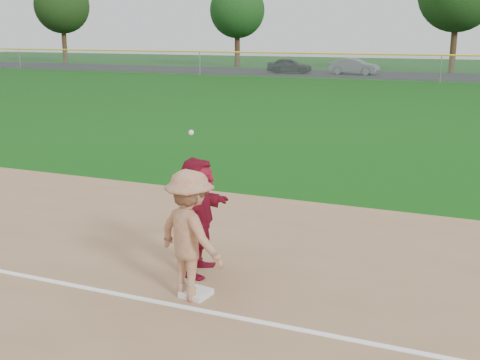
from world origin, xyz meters
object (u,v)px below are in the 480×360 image
at_px(first_base, 196,293).
at_px(car_left, 290,66).
at_px(car_mid, 354,66).
at_px(base_runner, 198,216).

xyz_separation_m(first_base, car_left, (-13.53, 45.34, 0.63)).
bearing_deg(car_mid, car_left, 100.65).
height_order(base_runner, car_mid, base_runner).
relative_size(car_left, car_mid, 0.94).
xyz_separation_m(first_base, car_mid, (-7.80, 45.93, 0.65)).
distance_m(first_base, car_left, 47.32).
relative_size(base_runner, car_mid, 0.44).
relative_size(first_base, car_left, 0.09).
bearing_deg(car_left, first_base, -169.60).
xyz_separation_m(car_left, car_mid, (5.73, 0.59, 0.02)).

